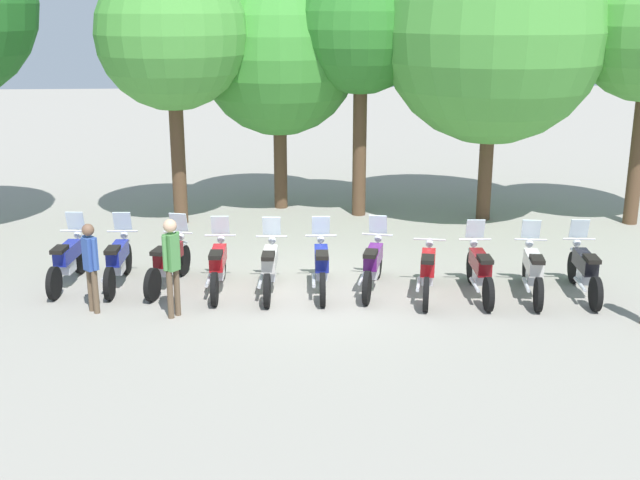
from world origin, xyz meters
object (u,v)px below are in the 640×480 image
(person_0, at_px, (172,259))
(motorcycle_3, at_px, (218,265))
(motorcycle_4, at_px, (270,267))
(motorcycle_6, at_px, (373,264))
(motorcycle_1, at_px, (118,261))
(motorcycle_2, at_px, (169,262))
(tree_3, at_px, (361,30))
(motorcycle_0, at_px, (68,260))
(tree_1, at_px, (172,35))
(tree_4, at_px, (494,31))
(tree_2, at_px, (279,56))
(motorcycle_8, at_px, (480,270))
(motorcycle_7, at_px, (428,271))
(motorcycle_10, at_px, (584,270))
(motorcycle_9, at_px, (533,270))
(motorcycle_5, at_px, (321,266))
(person_2, at_px, (91,261))

(person_0, bearing_deg, motorcycle_3, -79.27)
(motorcycle_4, height_order, motorcycle_6, same)
(motorcycle_1, bearing_deg, motorcycle_2, -95.87)
(motorcycle_1, relative_size, tree_3, 0.34)
(motorcycle_0, height_order, tree_1, tree_1)
(tree_4, bearing_deg, tree_2, 163.19)
(motorcycle_8, height_order, tree_1, tree_1)
(motorcycle_2, bearing_deg, tree_2, -4.40)
(motorcycle_2, bearing_deg, motorcycle_4, -86.44)
(motorcycle_6, relative_size, motorcycle_7, 0.99)
(motorcycle_6, xyz_separation_m, tree_3, (0.35, 5.85, 4.28))
(motorcycle_0, distance_m, motorcycle_6, 6.08)
(motorcycle_1, distance_m, tree_2, 7.93)
(motorcycle_2, height_order, motorcycle_10, same)
(motorcycle_4, xyz_separation_m, tree_4, (5.57, 5.21, 4.26))
(motorcycle_7, height_order, tree_2, tree_2)
(motorcycle_4, relative_size, tree_1, 0.33)
(motorcycle_2, relative_size, person_0, 1.17)
(motorcycle_4, xyz_separation_m, motorcycle_9, (5.04, -0.53, 0.00))
(tree_3, bearing_deg, motorcycle_5, -103.06)
(motorcycle_7, relative_size, motorcycle_10, 0.99)
(motorcycle_0, height_order, motorcycle_10, same)
(tree_1, relative_size, tree_4, 0.87)
(motorcycle_9, bearing_deg, motorcycle_10, -81.57)
(motorcycle_8, bearing_deg, motorcycle_3, 86.04)
(motorcycle_0, distance_m, motorcycle_3, 3.06)
(motorcycle_10, height_order, tree_1, tree_1)
(tree_3, relative_size, tree_4, 0.86)
(motorcycle_1, relative_size, motorcycle_9, 1.01)
(motorcycle_2, distance_m, motorcycle_9, 7.11)
(motorcycle_0, bearing_deg, motorcycle_10, -91.05)
(motorcycle_6, bearing_deg, tree_3, 11.66)
(tree_2, bearing_deg, motorcycle_4, -92.57)
(person_2, distance_m, tree_3, 9.56)
(motorcycle_5, distance_m, motorcycle_6, 1.02)
(tree_2, bearing_deg, tree_4, -16.81)
(motorcycle_0, height_order, person_0, person_0)
(motorcycle_0, bearing_deg, motorcycle_8, -92.00)
(motorcycle_6, xyz_separation_m, motorcycle_10, (4.02, -0.57, 0.00))
(motorcycle_4, relative_size, tree_4, 0.29)
(motorcycle_0, xyz_separation_m, motorcycle_2, (2.02, -0.23, 0.00))
(motorcycle_10, xyz_separation_m, tree_3, (-3.67, 6.42, 4.28))
(motorcycle_7, relative_size, tree_3, 0.33)
(motorcycle_1, distance_m, motorcycle_4, 3.07)
(motorcycle_1, xyz_separation_m, motorcycle_9, (8.06, -1.09, 0.00))
(motorcycle_0, height_order, tree_2, tree_2)
(motorcycle_1, distance_m, tree_1, 6.39)
(motorcycle_1, distance_m, tree_4, 10.66)
(motorcycle_6, relative_size, motorcycle_8, 0.98)
(motorcycle_7, xyz_separation_m, motorcycle_9, (2.01, -0.12, 0.01))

